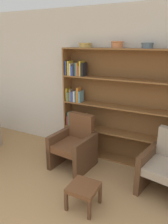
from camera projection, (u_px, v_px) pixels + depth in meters
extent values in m
cube|color=silver|center=(114.00, 85.00, 4.02)|extent=(12.00, 0.06, 2.75)
cube|color=brown|center=(68.00, 101.00, 4.35)|extent=(0.02, 0.30, 2.04)
cube|color=brown|center=(132.00, 49.00, 3.51)|extent=(2.44, 0.30, 0.03)
cube|color=brown|center=(125.00, 160.00, 4.13)|extent=(2.44, 0.30, 0.03)
cube|color=brown|center=(130.00, 107.00, 3.94)|extent=(2.44, 0.01, 2.04)
cube|color=red|center=(70.00, 141.00, 4.57)|extent=(0.04, 0.19, 0.26)
cube|color=black|center=(71.00, 144.00, 4.55)|extent=(0.03, 0.15, 0.16)
cube|color=#334CB2|center=(74.00, 143.00, 4.53)|extent=(0.04, 0.18, 0.23)
cube|color=black|center=(75.00, 144.00, 4.49)|extent=(0.02, 0.13, 0.20)
cube|color=black|center=(76.00, 144.00, 4.50)|extent=(0.02, 0.16, 0.23)
cube|color=white|center=(77.00, 145.00, 4.49)|extent=(0.02, 0.16, 0.19)
cube|color=#994C99|center=(78.00, 144.00, 4.48)|extent=(0.04, 0.18, 0.24)
cube|color=red|center=(79.00, 145.00, 4.44)|extent=(0.02, 0.13, 0.21)
cube|color=#334CB2|center=(81.00, 146.00, 4.43)|extent=(0.04, 0.12, 0.22)
cube|color=black|center=(83.00, 146.00, 4.42)|extent=(0.04, 0.15, 0.22)
cube|color=red|center=(85.00, 146.00, 4.40)|extent=(0.04, 0.16, 0.23)
cube|color=red|center=(87.00, 148.00, 4.38)|extent=(0.04, 0.14, 0.17)
cube|color=orange|center=(89.00, 147.00, 4.36)|extent=(0.04, 0.15, 0.25)
cube|color=red|center=(91.00, 148.00, 4.34)|extent=(0.04, 0.15, 0.20)
cube|color=gold|center=(93.00, 147.00, 4.32)|extent=(0.04, 0.16, 0.24)
cube|color=brown|center=(126.00, 134.00, 3.96)|extent=(2.44, 0.30, 0.02)
cube|color=red|center=(69.00, 119.00, 4.42)|extent=(0.02, 0.20, 0.19)
cube|color=#4C756B|center=(70.00, 118.00, 4.38)|extent=(0.04, 0.16, 0.27)
cube|color=#994C99|center=(73.00, 120.00, 4.39)|extent=(0.04, 0.19, 0.18)
cube|color=orange|center=(74.00, 120.00, 4.35)|extent=(0.04, 0.16, 0.19)
cube|color=gold|center=(76.00, 119.00, 4.32)|extent=(0.03, 0.16, 0.25)
cube|color=white|center=(78.00, 120.00, 4.30)|extent=(0.04, 0.14, 0.26)
cube|color=#994C99|center=(80.00, 122.00, 4.30)|extent=(0.03, 0.16, 0.17)
cube|color=black|center=(81.00, 120.00, 4.28)|extent=(0.03, 0.18, 0.24)
cube|color=gold|center=(83.00, 123.00, 4.26)|extent=(0.04, 0.13, 0.17)
cube|color=black|center=(85.00, 122.00, 4.25)|extent=(0.02, 0.15, 0.20)
cube|color=gold|center=(85.00, 121.00, 4.22)|extent=(0.02, 0.14, 0.27)
cube|color=#669EB2|center=(87.00, 123.00, 4.23)|extent=(0.02, 0.16, 0.17)
cube|color=brown|center=(128.00, 108.00, 3.81)|extent=(2.44, 0.30, 0.02)
cube|color=gold|center=(68.00, 94.00, 4.24)|extent=(0.02, 0.15, 0.25)
cube|color=#4C756B|center=(70.00, 96.00, 4.25)|extent=(0.04, 0.17, 0.17)
cube|color=#7F6B4C|center=(71.00, 95.00, 4.20)|extent=(0.04, 0.13, 0.23)
cube|color=#334CB2|center=(74.00, 96.00, 4.20)|extent=(0.04, 0.16, 0.19)
cube|color=white|center=(76.00, 96.00, 4.18)|extent=(0.03, 0.16, 0.20)
cube|color=#4C756B|center=(77.00, 96.00, 4.16)|extent=(0.02, 0.14, 0.21)
cube|color=orange|center=(79.00, 95.00, 4.13)|extent=(0.03, 0.14, 0.28)
cube|color=#669EB2|center=(81.00, 96.00, 4.14)|extent=(0.03, 0.18, 0.21)
cube|color=brown|center=(130.00, 80.00, 3.66)|extent=(2.44, 0.30, 0.02)
cube|color=#334CB2|center=(67.00, 68.00, 4.08)|extent=(0.02, 0.13, 0.26)
cube|color=black|center=(68.00, 69.00, 4.08)|extent=(0.02, 0.13, 0.21)
cube|color=gold|center=(70.00, 68.00, 4.08)|extent=(0.03, 0.19, 0.26)
cube|color=white|center=(72.00, 69.00, 4.07)|extent=(0.02, 0.19, 0.22)
cube|color=#334CB2|center=(74.00, 71.00, 4.05)|extent=(0.04, 0.16, 0.17)
cube|color=black|center=(75.00, 69.00, 4.01)|extent=(0.03, 0.14, 0.22)
cube|color=#4C756B|center=(78.00, 69.00, 4.01)|extent=(0.03, 0.17, 0.24)
cube|color=orange|center=(79.00, 69.00, 4.00)|extent=(0.02, 0.18, 0.24)
cube|color=#994C99|center=(80.00, 71.00, 3.99)|extent=(0.02, 0.18, 0.18)
cube|color=gold|center=(82.00, 68.00, 3.97)|extent=(0.03, 0.19, 0.27)
cube|color=black|center=(84.00, 69.00, 3.95)|extent=(0.04, 0.18, 0.24)
cylinder|color=tan|center=(85.00, 45.00, 3.86)|extent=(0.22, 0.22, 0.08)
torus|color=tan|center=(85.00, 43.00, 3.85)|extent=(0.24, 0.24, 0.02)
cylinder|color=#C67547|center=(117.00, 45.00, 3.60)|extent=(0.19, 0.19, 0.10)
torus|color=#C67547|center=(117.00, 42.00, 3.58)|extent=(0.21, 0.21, 0.02)
cylinder|color=slate|center=(147.00, 46.00, 3.39)|extent=(0.17, 0.17, 0.08)
torus|color=slate|center=(148.00, 43.00, 3.37)|extent=(0.19, 0.19, 0.02)
cube|color=brown|center=(76.00, 170.00, 3.49)|extent=(0.08, 0.08, 0.37)
cube|color=brown|center=(49.00, 160.00, 3.79)|extent=(0.08, 0.08, 0.37)
cube|color=brown|center=(95.00, 154.00, 3.98)|extent=(0.08, 0.08, 0.37)
cube|color=brown|center=(70.00, 146.00, 4.28)|extent=(0.08, 0.08, 0.37)
cube|color=brown|center=(73.00, 146.00, 3.82)|extent=(0.54, 0.69, 0.12)
cube|color=brown|center=(81.00, 126.00, 3.96)|extent=(0.49, 0.17, 0.49)
cube|color=brown|center=(86.00, 155.00, 3.70)|extent=(0.15, 0.68, 0.61)
cube|color=brown|center=(60.00, 147.00, 3.99)|extent=(0.15, 0.68, 0.61)
cube|color=brown|center=(137.00, 184.00, 3.15)|extent=(0.08, 0.08, 0.37)
cube|color=brown|center=(153.00, 166.00, 3.61)|extent=(0.08, 0.08, 0.37)
cube|color=tan|center=(166.00, 168.00, 3.14)|extent=(0.60, 0.72, 0.12)
cube|color=brown|center=(147.00, 167.00, 3.34)|extent=(0.21, 0.68, 0.61)
cube|color=brown|center=(78.00, 187.00, 3.16)|extent=(0.04, 0.04, 0.27)
cube|color=brown|center=(100.00, 194.00, 3.01)|extent=(0.04, 0.04, 0.27)
cube|color=brown|center=(66.00, 202.00, 2.87)|extent=(0.04, 0.04, 0.27)
cube|color=brown|center=(89.00, 210.00, 2.72)|extent=(0.04, 0.04, 0.27)
cube|color=brown|center=(83.00, 187.00, 2.89)|extent=(0.38, 0.38, 0.06)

